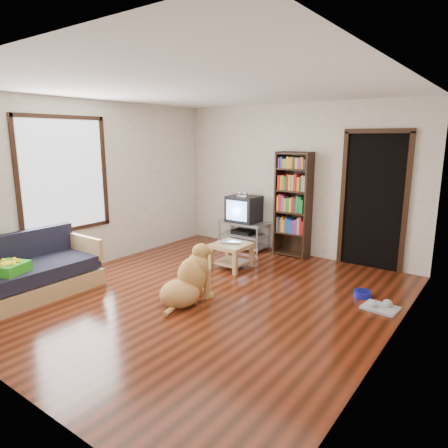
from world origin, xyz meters
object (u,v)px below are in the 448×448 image
Objects in this scene: tv_stand at (244,234)px; coffee_table at (231,251)px; green_cushion at (9,268)px; laptop at (230,243)px; grey_rag at (380,308)px; bookshelf at (293,199)px; dog_bowl at (362,294)px; dog at (188,281)px; sofa at (27,277)px; crt_tv at (245,208)px.

coffee_table is at bearing -65.72° from tv_stand.
green_cushion is 1.15× the size of laptop.
tv_stand is at bearing 155.13° from grey_rag.
bookshelf is at bearing 5.63° from tv_stand.
laptop is at bearing -178.09° from dog_bowl.
bookshelf reaches higher than dog.
sofa is (-0.12, 0.27, -0.22)m from green_cushion.
green_cushion is 0.21× the size of sofa.
bookshelf is (1.80, 3.99, 0.52)m from green_cushion.
bookshelf is at bearing 69.82° from coffee_table.
grey_rag is at bearing -36.58° from bookshelf.
dog_bowl is 0.12× the size of bookshelf.
bookshelf is at bearing 144.05° from dog_bowl.
sofa is at bearing -117.32° from bookshelf.
sofa is 3.27× the size of coffee_table.
crt_tv is 0.32× the size of sofa.
dog_bowl is at bearing -26.37° from laptop.
laptop is 0.36× the size of tv_stand.
green_cushion is 0.40× the size of dog.
tv_stand is at bearing 57.50° from green_cushion.
bookshelf is 2.73m from dog.
tv_stand is 2.67m from dog.
sofa reaches higher than coffee_table.
laptop is 0.56× the size of crt_tv.
crt_tv is 0.32× the size of bookshelf.
sofa is (-3.84, -2.30, 0.25)m from grey_rag.
coffee_table reaches higher than dog_bowl.
laptop is at bearing -109.73° from bookshelf.
grey_rag is 4.49m from sofa.
crt_tv reaches higher than sofa.
crt_tv reaches higher than dog.
grey_rag is 0.22× the size of sofa.
sofa is (-0.97, -3.63, -0.01)m from tv_stand.
laptop is (1.35, 2.75, -0.07)m from green_cushion.
grey_rag is 2.37m from dog.
dog_bowl is 2.88m from crt_tv.
sofa is at bearing -144.23° from dog_bowl.
coffee_table is (-0.45, -1.21, -0.72)m from bookshelf.
bookshelf is (0.45, 1.24, 0.59)m from laptop.
dog is (-0.11, -2.63, -0.72)m from bookshelf.
laptop is 0.14m from coffee_table.
tv_stand is at bearing 85.44° from laptop.
crt_tv reaches higher than tv_stand.
tv_stand is (0.85, 3.90, -0.21)m from green_cushion.
dog is at bearing -76.57° from coffee_table.
dog is (1.69, 1.37, -0.21)m from green_cushion.
crt_tv is at bearing 85.04° from laptop.
coffee_table is (1.35, 2.78, -0.20)m from green_cushion.
tv_stand reaches higher than grey_rag.
tv_stand is 0.50× the size of sofa.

